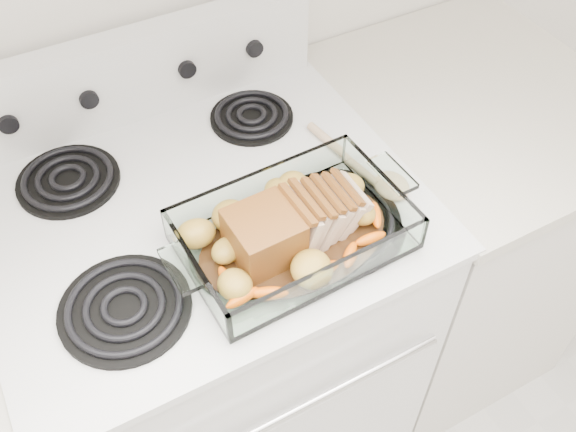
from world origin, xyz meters
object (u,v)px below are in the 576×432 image
electric_range (217,332)px  counter_right (444,233)px  pork_roast (286,227)px  baking_dish (294,235)px

electric_range → counter_right: size_ratio=1.20×
counter_right → pork_roast: (-0.57, -0.17, 0.53)m
baking_dish → electric_range: bearing=119.2°
electric_range → pork_roast: electric_range is taller
counter_right → electric_range: bearing=179.9°
electric_range → baking_dish: bearing=-58.7°
pork_roast → counter_right: bearing=-2.7°
counter_right → pork_roast: 0.80m
electric_range → counter_right: (0.66, -0.00, -0.02)m
counter_right → pork_roast: pork_roast is taller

